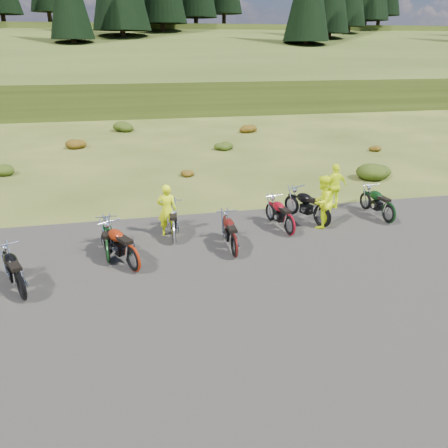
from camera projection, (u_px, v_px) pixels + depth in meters
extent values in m
plane|color=#334115|center=(239.00, 261.00, 12.69)|extent=(300.00, 300.00, 0.00)
cube|color=black|center=(258.00, 297.00, 10.88)|extent=(20.00, 12.00, 0.04)
cube|color=#323E14|center=(139.00, 70.00, 112.37)|extent=(300.00, 90.00, 9.17)
cylinder|color=black|center=(4.00, 21.00, 67.66)|extent=(0.70, 0.70, 2.20)
cylinder|color=black|center=(50.00, 18.00, 73.93)|extent=(0.70, 0.70, 2.20)
cylinder|color=black|center=(74.00, 47.00, 54.14)|extent=(0.70, 0.70, 2.20)
cylinder|color=black|center=(123.00, 38.00, 60.27)|extent=(0.70, 0.70, 2.20)
cylinder|color=black|center=(163.00, 30.00, 66.39)|extent=(0.70, 0.70, 2.20)
cylinder|color=black|center=(196.00, 24.00, 72.51)|extent=(0.70, 0.70, 2.20)
cylinder|color=black|center=(224.00, 19.00, 78.70)|extent=(0.70, 0.70, 2.20)
cylinder|color=black|center=(305.00, 49.00, 58.99)|extent=(0.70, 0.70, 2.20)
cylinder|color=black|center=(329.00, 40.00, 65.11)|extent=(0.70, 0.70, 2.20)
cylinder|color=black|center=(348.00, 32.00, 71.23)|extent=(0.70, 0.70, 2.20)
cylinder|color=black|center=(364.00, 26.00, 77.36)|extent=(0.70, 0.70, 2.20)
cylinder|color=black|center=(378.00, 21.00, 83.48)|extent=(0.70, 0.70, 2.20)
ellipsoid|color=#23370D|center=(1.00, 169.00, 21.09)|extent=(1.03, 1.03, 0.61)
ellipsoid|color=#67360C|center=(75.00, 143.00, 26.41)|extent=(1.30, 1.30, 0.77)
ellipsoid|color=#23370D|center=(124.00, 125.00, 31.73)|extent=(1.56, 1.56, 0.92)
ellipsoid|color=#67360C|center=(186.00, 172.00, 20.86)|extent=(0.77, 0.77, 0.45)
ellipsoid|color=#23370D|center=(223.00, 145.00, 26.19)|extent=(1.03, 1.03, 0.61)
ellipsoid|color=#67360C|center=(247.00, 127.00, 31.51)|extent=(1.30, 1.30, 0.77)
ellipsoid|color=#23370D|center=(375.00, 168.00, 20.52)|extent=(1.56, 1.56, 0.92)
ellipsoid|color=#67360C|center=(373.00, 147.00, 25.96)|extent=(0.77, 0.77, 0.45)
imported|color=#D2EA0C|center=(167.00, 211.00, 14.08)|extent=(0.68, 0.50, 1.72)
imported|color=#D2EA0C|center=(322.00, 203.00, 14.70)|extent=(1.11, 1.10, 1.81)
imported|color=#D2EA0C|center=(335.00, 187.00, 16.44)|extent=(1.08, 0.60, 1.74)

